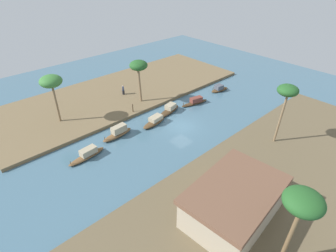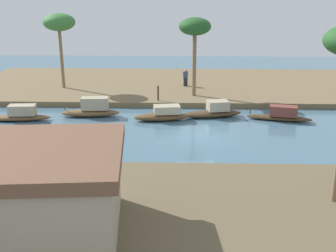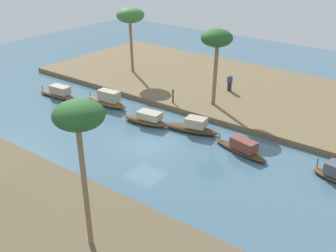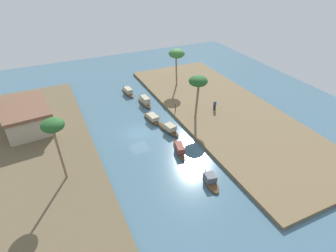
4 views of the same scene
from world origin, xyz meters
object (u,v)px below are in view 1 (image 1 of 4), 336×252
at_px(person_on_near_bank, 123,91).
at_px(palm_tree_left_far, 51,82).
at_px(palm_tree_left_near, 139,66).
at_px(palm_tree_right_tall, 303,204).
at_px(mooring_post, 133,108).
at_px(sampan_with_red_awning, 87,154).
at_px(sampan_near_left_bank, 154,121).
at_px(riverside_building, 234,202).
at_px(sampan_downstream_large, 195,102).
at_px(palm_tree_right_short, 287,92).
at_px(sampan_open_hull, 169,110).
at_px(sampan_foreground, 118,133).
at_px(sampan_with_tall_canopy, 219,89).

distance_m(person_on_near_bank, palm_tree_left_far, 12.13).
xyz_separation_m(palm_tree_left_near, palm_tree_right_tall, (8.07, 27.39, 0.65)).
bearing_deg(mooring_post, person_on_near_bank, -111.53).
distance_m(sampan_with_red_awning, palm_tree_right_tall, 22.23).
xyz_separation_m(sampan_near_left_bank, riverside_building, (5.04, 16.40, 1.70)).
relative_size(sampan_near_left_bank, sampan_downstream_large, 0.86).
bearing_deg(palm_tree_right_short, sampan_open_hull, -73.84).
relative_size(sampan_foreground, palm_tree_right_short, 0.59).
xyz_separation_m(sampan_downstream_large, palm_tree_left_far, (17.73, -8.31, 5.71)).
height_order(sampan_open_hull, riverside_building, riverside_building).
bearing_deg(palm_tree_right_short, palm_tree_left_near, -74.20).
distance_m(sampan_with_red_awning, sampan_with_tall_canopy, 25.02).
bearing_deg(sampan_open_hull, person_on_near_bank, -89.07).
bearing_deg(sampan_with_red_awning, palm_tree_right_tall, 96.64).
bearing_deg(riverside_building, sampan_foreground, -94.72).
height_order(sampan_near_left_bank, palm_tree_right_short, palm_tree_right_short).
distance_m(sampan_open_hull, palm_tree_left_far, 16.08).
bearing_deg(sampan_with_tall_canopy, sampan_downstream_large, 12.99).
height_order(sampan_with_red_awning, person_on_near_bank, person_on_near_bank).
relative_size(sampan_open_hull, sampan_with_tall_canopy, 1.30).
bearing_deg(sampan_near_left_bank, sampan_open_hull, -172.31).
bearing_deg(palm_tree_right_short, sampan_foreground, -47.33).
bearing_deg(sampan_open_hull, mooring_post, -48.30).
bearing_deg(sampan_foreground, riverside_building, 86.74).
relative_size(sampan_downstream_large, palm_tree_right_tall, 0.67).
height_order(person_on_near_bank, palm_tree_right_tall, palm_tree_right_tall).
distance_m(sampan_near_left_bank, sampan_downstream_large, 8.39).
distance_m(palm_tree_left_near, palm_tree_left_far, 11.92).
relative_size(person_on_near_bank, palm_tree_left_far, 0.24).
xyz_separation_m(sampan_near_left_bank, sampan_downstream_large, (-8.39, -0.26, -0.02)).
xyz_separation_m(sampan_with_tall_canopy, palm_tree_left_far, (24.17, -7.81, 5.73)).
distance_m(sampan_near_left_bank, palm_tree_right_tall, 22.89).
xyz_separation_m(sampan_with_red_awning, palm_tree_right_tall, (-4.41, 20.90, 6.15)).
bearing_deg(palm_tree_left_far, palm_tree_left_near, 168.04).
bearing_deg(palm_tree_left_far, sampan_downstream_large, 154.89).
bearing_deg(sampan_with_tall_canopy, mooring_post, -3.69).
height_order(sampan_with_tall_canopy, palm_tree_left_far, palm_tree_left_far).
xyz_separation_m(sampan_downstream_large, palm_tree_left_near, (6.07, -5.84, 5.52)).
bearing_deg(palm_tree_left_near, sampan_downstream_large, 136.10).
bearing_deg(person_on_near_bank, palm_tree_right_short, -134.33).
height_order(sampan_downstream_large, palm_tree_right_short, palm_tree_right_short).
xyz_separation_m(sampan_near_left_bank, palm_tree_right_tall, (5.76, 21.29, 6.15)).
distance_m(palm_tree_left_far, palm_tree_right_short, 27.78).
bearing_deg(sampan_with_red_awning, sampan_with_tall_canopy, 177.34).
relative_size(sampan_near_left_bank, mooring_post, 3.42).
relative_size(sampan_with_red_awning, riverside_building, 0.50).
height_order(sampan_near_left_bank, person_on_near_bank, person_on_near_bank).
distance_m(sampan_with_tall_canopy, palm_tree_right_short, 17.00).
relative_size(sampan_with_tall_canopy, sampan_foreground, 0.83).
distance_m(sampan_with_red_awning, sampan_near_left_bank, 10.17).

